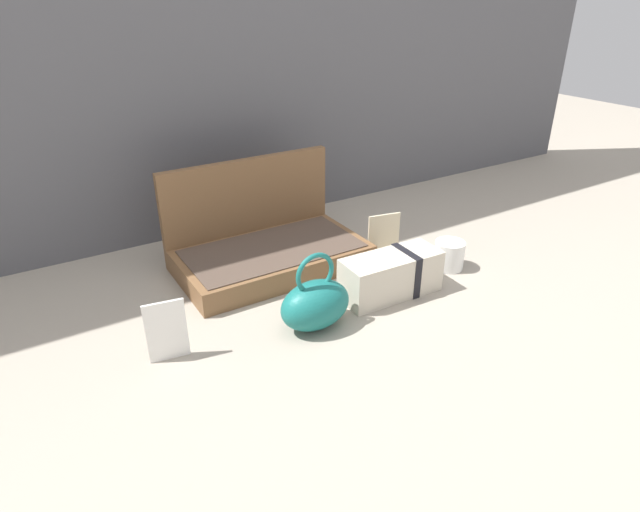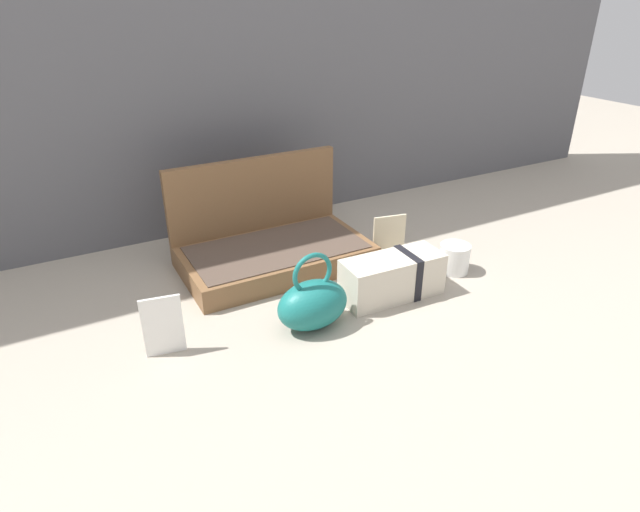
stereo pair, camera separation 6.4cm
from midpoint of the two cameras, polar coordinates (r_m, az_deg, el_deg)
name	(u,v)px [view 1 (the left image)]	position (r m, az deg, el deg)	size (l,w,h in m)	color
ground_plane	(322,296)	(1.38, -1.07, -4.33)	(6.00, 6.00, 0.00)	#9E9384
open_suitcase	(266,244)	(1.52, -6.95, 1.26)	(0.52, 0.30, 0.28)	brown
teal_pouch_handbag	(315,304)	(1.24, -2.00, -5.10)	(0.18, 0.12, 0.19)	#196B66
cream_toiletry_bag	(392,275)	(1.38, 6.34, -2.02)	(0.26, 0.11, 0.11)	beige
coffee_mug	(448,255)	(1.53, 12.37, 0.08)	(0.12, 0.08, 0.08)	white
info_card_left	(167,331)	(1.18, -17.55, -7.64)	(0.09, 0.01, 0.14)	white
poster_card_right	(384,235)	(1.58, 5.64, 2.27)	(0.10, 0.01, 0.13)	beige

